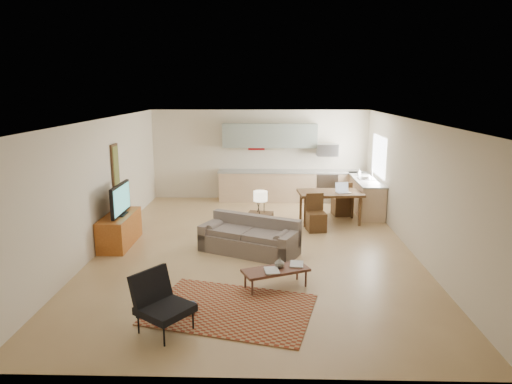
{
  "coord_description": "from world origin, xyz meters",
  "views": [
    {
      "loc": [
        0.26,
        -9.23,
        3.32
      ],
      "look_at": [
        0.0,
        0.3,
        1.15
      ],
      "focal_mm": 32.0,
      "sensor_mm": 36.0,
      "label": 1
    }
  ],
  "objects_px": {
    "sofa": "(249,236)",
    "armchair": "(165,304)",
    "coffee_table": "(276,278)",
    "dining_table": "(330,207)",
    "console_table": "(260,226)",
    "tv_credenza": "(120,230)"
  },
  "relations": [
    {
      "from": "sofa",
      "to": "armchair",
      "type": "distance_m",
      "value": 3.33
    },
    {
      "from": "coffee_table",
      "to": "dining_table",
      "type": "height_order",
      "value": "dining_table"
    },
    {
      "from": "sofa",
      "to": "dining_table",
      "type": "xyz_separation_m",
      "value": [
        1.94,
        2.24,
        0.03
      ]
    },
    {
      "from": "console_table",
      "to": "dining_table",
      "type": "distance_m",
      "value": 2.23
    },
    {
      "from": "tv_credenza",
      "to": "dining_table",
      "type": "distance_m",
      "value": 5.09
    },
    {
      "from": "tv_credenza",
      "to": "console_table",
      "type": "relative_size",
      "value": 2.3
    },
    {
      "from": "coffee_table",
      "to": "tv_credenza",
      "type": "distance_m",
      "value": 3.96
    },
    {
      "from": "sofa",
      "to": "dining_table",
      "type": "relative_size",
      "value": 1.33
    },
    {
      "from": "armchair",
      "to": "dining_table",
      "type": "height_order",
      "value": "armchair"
    },
    {
      "from": "coffee_table",
      "to": "armchair",
      "type": "distance_m",
      "value": 2.17
    },
    {
      "from": "coffee_table",
      "to": "console_table",
      "type": "relative_size",
      "value": 1.79
    },
    {
      "from": "armchair",
      "to": "console_table",
      "type": "xyz_separation_m",
      "value": [
        1.25,
        4.0,
        -0.11
      ]
    },
    {
      "from": "sofa",
      "to": "console_table",
      "type": "relative_size",
      "value": 3.31
    },
    {
      "from": "coffee_table",
      "to": "dining_table",
      "type": "relative_size",
      "value": 0.72
    },
    {
      "from": "sofa",
      "to": "console_table",
      "type": "distance_m",
      "value": 0.85
    },
    {
      "from": "dining_table",
      "to": "tv_credenza",
      "type": "bearing_deg",
      "value": -164.45
    },
    {
      "from": "sofa",
      "to": "coffee_table",
      "type": "bearing_deg",
      "value": -47.79
    },
    {
      "from": "sofa",
      "to": "armchair",
      "type": "height_order",
      "value": "armchair"
    },
    {
      "from": "armchair",
      "to": "tv_credenza",
      "type": "height_order",
      "value": "armchair"
    },
    {
      "from": "tv_credenza",
      "to": "coffee_table",
      "type": "bearing_deg",
      "value": -32.29
    },
    {
      "from": "tv_credenza",
      "to": "console_table",
      "type": "distance_m",
      "value": 3.07
    },
    {
      "from": "armchair",
      "to": "console_table",
      "type": "height_order",
      "value": "armchair"
    }
  ]
}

